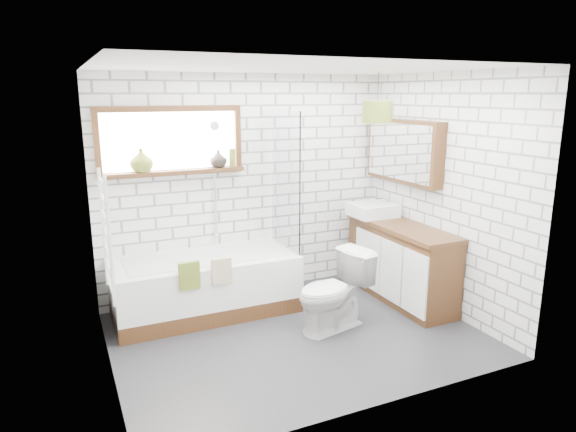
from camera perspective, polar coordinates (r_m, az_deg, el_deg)
name	(u,v)px	position (r m, az deg, el deg)	size (l,w,h in m)	color
floor	(296,335)	(5.11, 0.94, -13.11)	(3.40, 2.60, 0.01)	#26262A
ceiling	(297,67)	(4.58, 1.06, 16.24)	(3.40, 2.60, 0.01)	white
wall_back	(248,187)	(5.87, -4.51, 3.28)	(3.40, 0.01, 2.50)	white
wall_front	(378,247)	(3.60, 10.01, -3.44)	(3.40, 0.01, 2.50)	white
wall_left	(100,229)	(4.26, -20.17, -1.41)	(0.01, 2.60, 2.50)	white
wall_right	(443,195)	(5.63, 16.88, 2.29)	(0.01, 2.60, 2.50)	white
window	(171,141)	(5.52, -12.84, 8.11)	(1.52, 0.16, 0.68)	#391F0F
towel_radiator	(107,235)	(4.28, -19.52, -2.00)	(0.06, 0.52, 1.00)	white
mirror_cabinet	(404,151)	(5.97, 12.72, 7.05)	(0.16, 1.20, 0.70)	#391F0F
shower_riser	(215,181)	(5.69, -8.17, 3.88)	(0.02, 0.02, 1.30)	silver
bathtub	(206,285)	(5.55, -9.13, -7.60)	(1.90, 0.84, 0.61)	white
shower_screen	(285,181)	(5.57, -0.28, 3.96)	(0.02, 0.72, 1.50)	white
towel_green	(189,276)	(5.00, -10.91, -6.52)	(0.20, 0.05, 0.27)	#5B6B20
towel_beige	(221,271)	(5.08, -7.41, -6.07)	(0.20, 0.05, 0.26)	tan
vanity	(400,262)	(5.92, 12.39, -5.05)	(0.49, 1.52, 0.87)	#391F0F
basin	(373,210)	(6.14, 9.40, 0.69)	(0.50, 0.44, 0.15)	white
tap	(384,204)	(6.22, 10.64, 1.27)	(0.03, 0.03, 0.15)	silver
toilet	(333,292)	(5.10, 5.08, -8.38)	(0.77, 0.44, 0.78)	white
vase_olive	(142,162)	(5.46, -15.96, 5.76)	(0.23, 0.23, 0.24)	olive
vase_dark	(218,161)	(5.64, -7.73, 6.13)	(0.18, 0.18, 0.19)	black
bottle	(232,160)	(5.69, -6.21, 6.25)	(0.06, 0.06, 0.20)	olive
pendant	(377,112)	(5.45, 9.89, 11.34)	(0.31, 0.31, 0.22)	#5B6B20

